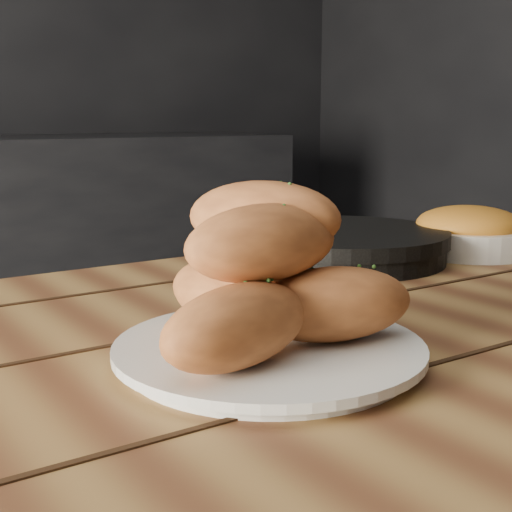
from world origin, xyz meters
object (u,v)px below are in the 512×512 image
Objects in this scene: table at (360,422)px; plate at (269,352)px; bread_rolls at (266,277)px; bowl at (469,232)px; skillet at (342,244)px.

table is 6.18× the size of plate.
bread_rolls is (-0.13, -0.02, 0.17)m from table.
plate is at bearing -156.13° from bowl.
plate is at bearing -62.93° from bread_rolls.
plate is 0.07m from bread_rolls.
bread_rolls is 0.60m from bowl.
table is 0.38m from skillet.
table is 6.28× the size of bread_rolls.
bread_rolls reaches higher than table.
bowl is (0.55, 0.24, -0.04)m from bread_rolls.
bowl is (0.42, 0.22, 0.13)m from table.
bowl is (0.54, 0.24, 0.02)m from plate.
bread_rolls reaches higher than bowl.
plate is 1.40× the size of bowl.
bowl is at bearing 23.55° from bread_rolls.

